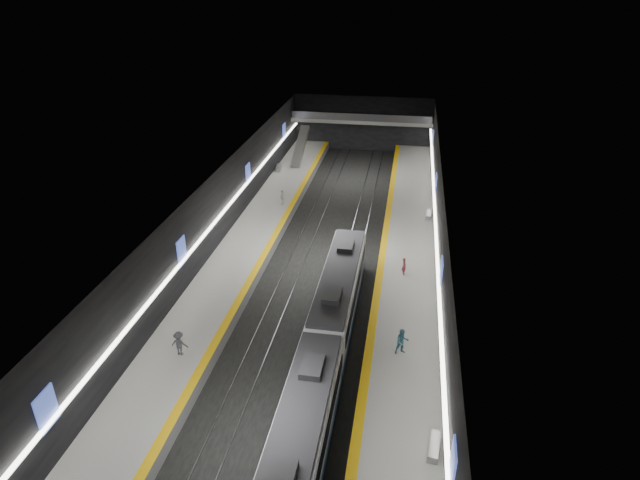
% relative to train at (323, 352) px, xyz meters
% --- Properties ---
extents(ground, '(70.00, 70.00, 0.00)m').
position_rel_train_xyz_m(ground, '(-2.50, 15.43, -2.20)').
color(ground, black).
rests_on(ground, ground).
extents(ceiling, '(20.00, 70.00, 0.04)m').
position_rel_train_xyz_m(ceiling, '(-2.50, 15.43, 5.80)').
color(ceiling, beige).
rests_on(ceiling, wall_left).
extents(wall_left, '(0.04, 70.00, 8.00)m').
position_rel_train_xyz_m(wall_left, '(-12.50, 15.43, 1.80)').
color(wall_left, black).
rests_on(wall_left, ground).
extents(wall_right, '(0.04, 70.00, 8.00)m').
position_rel_train_xyz_m(wall_right, '(7.50, 15.43, 1.80)').
color(wall_right, black).
rests_on(wall_right, ground).
extents(wall_back, '(20.00, 0.04, 8.00)m').
position_rel_train_xyz_m(wall_back, '(-2.50, 50.43, 1.80)').
color(wall_back, black).
rests_on(wall_back, ground).
extents(platform_left, '(5.00, 70.00, 1.00)m').
position_rel_train_xyz_m(platform_left, '(-10.00, 15.43, -1.70)').
color(platform_left, slate).
rests_on(platform_left, ground).
extents(tile_surface_left, '(5.00, 70.00, 0.02)m').
position_rel_train_xyz_m(tile_surface_left, '(-10.00, 15.43, -1.19)').
color(tile_surface_left, '#AFAFAA').
rests_on(tile_surface_left, platform_left).
extents(tactile_strip_left, '(0.60, 70.00, 0.02)m').
position_rel_train_xyz_m(tactile_strip_left, '(-7.80, 15.43, -1.18)').
color(tactile_strip_left, yellow).
rests_on(tactile_strip_left, platform_left).
extents(platform_right, '(5.00, 70.00, 1.00)m').
position_rel_train_xyz_m(platform_right, '(5.00, 15.43, -1.70)').
color(platform_right, slate).
rests_on(platform_right, ground).
extents(tile_surface_right, '(5.00, 70.00, 0.02)m').
position_rel_train_xyz_m(tile_surface_right, '(5.00, 15.43, -1.19)').
color(tile_surface_right, '#AFAFAA').
rests_on(tile_surface_right, platform_right).
extents(tactile_strip_right, '(0.60, 70.00, 0.02)m').
position_rel_train_xyz_m(tactile_strip_right, '(2.80, 15.43, -1.18)').
color(tactile_strip_right, yellow).
rests_on(tactile_strip_right, platform_right).
extents(rails, '(6.52, 70.00, 0.12)m').
position_rel_train_xyz_m(rails, '(-2.50, 15.43, -2.14)').
color(rails, gray).
rests_on(rails, ground).
extents(train, '(2.69, 30.04, 3.60)m').
position_rel_train_xyz_m(train, '(0.00, 0.00, 0.00)').
color(train, '#11233E').
rests_on(train, ground).
extents(ad_posters, '(19.94, 53.50, 2.20)m').
position_rel_train_xyz_m(ad_posters, '(-2.50, 16.43, 2.30)').
color(ad_posters, '#465FD4').
rests_on(ad_posters, wall_left).
extents(cove_light_left, '(0.25, 68.60, 0.12)m').
position_rel_train_xyz_m(cove_light_left, '(-12.30, 15.43, 1.60)').
color(cove_light_left, white).
rests_on(cove_light_left, wall_left).
extents(cove_light_right, '(0.25, 68.60, 0.12)m').
position_rel_train_xyz_m(cove_light_right, '(7.30, 15.43, 1.60)').
color(cove_light_right, white).
rests_on(cove_light_right, wall_right).
extents(mezzanine_bridge, '(20.00, 3.00, 1.50)m').
position_rel_train_xyz_m(mezzanine_bridge, '(-2.50, 48.36, 2.84)').
color(mezzanine_bridge, gray).
rests_on(mezzanine_bridge, wall_left).
extents(escalator, '(1.20, 7.50, 3.92)m').
position_rel_train_xyz_m(escalator, '(-10.00, 41.43, 0.70)').
color(escalator, '#99999E').
rests_on(escalator, platform_left).
extents(bench_left_far, '(0.85, 2.13, 0.51)m').
position_rel_train_xyz_m(bench_left_far, '(-12.00, 36.98, -0.94)').
color(bench_left_far, '#99999E').
rests_on(bench_left_far, platform_left).
extents(bench_right_near, '(0.82, 2.03, 0.48)m').
position_rel_train_xyz_m(bench_right_near, '(7.00, -5.63, -0.95)').
color(bench_right_near, '#99999E').
rests_on(bench_right_near, platform_right).
extents(bench_right_far, '(0.67, 2.00, 0.48)m').
position_rel_train_xyz_m(bench_right_far, '(7.00, 25.31, -0.96)').
color(bench_right_far, '#99999E').
rests_on(bench_right_far, platform_right).
extents(passenger_right_a, '(0.56, 0.67, 1.57)m').
position_rel_train_xyz_m(passenger_right_a, '(4.79, 12.86, -0.41)').
color(passenger_right_a, '#B2424E').
rests_on(passenger_right_a, platform_right).
extents(passenger_right_b, '(1.12, 1.01, 1.90)m').
position_rel_train_xyz_m(passenger_right_b, '(4.97, 2.28, -0.25)').
color(passenger_right_b, teal).
rests_on(passenger_right_b, platform_right).
extents(passenger_left_a, '(0.57, 1.03, 1.67)m').
position_rel_train_xyz_m(passenger_left_a, '(-8.85, 25.95, -0.36)').
color(passenger_left_a, silver).
rests_on(passenger_left_a, platform_left).
extents(passenger_left_b, '(1.17, 0.70, 1.78)m').
position_rel_train_xyz_m(passenger_left_b, '(-9.65, -0.34, -0.31)').
color(passenger_left_b, '#45464D').
rests_on(passenger_left_b, platform_left).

